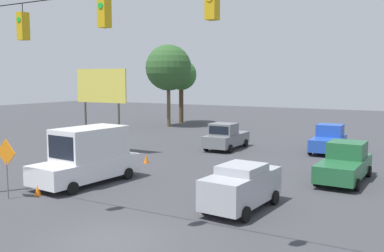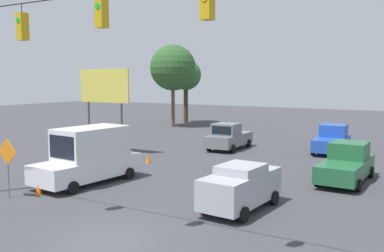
{
  "view_description": "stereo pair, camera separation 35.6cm",
  "coord_description": "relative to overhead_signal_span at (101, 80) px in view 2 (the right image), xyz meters",
  "views": [
    {
      "loc": [
        -9.67,
        11.12,
        5.64
      ],
      "look_at": [
        0.49,
        -6.74,
        3.36
      ],
      "focal_mm": 40.0,
      "sensor_mm": 36.0,
      "label": 1
    },
    {
      "loc": [
        -9.98,
        10.94,
        5.64
      ],
      "look_at": [
        0.49,
        -6.74,
        3.36
      ],
      "focal_mm": 40.0,
      "sensor_mm": 36.0,
      "label": 2
    }
  ],
  "objects": [
    {
      "name": "pickup_truck_green_oncoming_far",
      "position": [
        -5.61,
        -13.28,
        -4.6
      ],
      "size": [
        2.39,
        5.62,
        2.12
      ],
      "color": "#236038",
      "rests_on": "ground_plane"
    },
    {
      "name": "traffic_cone_fourth",
      "position": [
        6.85,
        -9.66,
        -5.3
      ],
      "size": [
        0.34,
        0.34,
        0.57
      ],
      "primitive_type": "cone",
      "color": "orange",
      "rests_on": "ground_plane"
    },
    {
      "name": "pickup_truck_grey_withflow_far",
      "position": [
        4.67,
        -19.72,
        -4.61
      ],
      "size": [
        2.35,
        5.07,
        2.12
      ],
      "color": "slate",
      "rests_on": "ground_plane"
    },
    {
      "name": "traffic_cone_third",
      "position": [
        6.73,
        -7.31,
        -5.3
      ],
      "size": [
        0.34,
        0.34,
        0.57
      ],
      "primitive_type": "cone",
      "color": "orange",
      "rests_on": "ground_plane"
    },
    {
      "name": "pickup_truck_blue_oncoming_deep",
      "position": [
        -2.85,
        -22.24,
        -4.61
      ],
      "size": [
        2.37,
        5.09,
        2.12
      ],
      "color": "#234CB2",
      "rests_on": "ground_plane"
    },
    {
      "name": "roadside_billboard",
      "position": [
        12.1,
        -13.48,
        -0.86
      ],
      "size": [
        4.7,
        0.16,
        6.37
      ],
      "color": "#4C473D",
      "rests_on": "ground_plane"
    },
    {
      "name": "work_zone_sign",
      "position": [
        7.52,
        -1.69,
        -3.59
      ],
      "size": [
        1.27,
        0.06,
        2.84
      ],
      "color": "slate",
      "rests_on": "ground_plane"
    },
    {
      "name": "traffic_cone_second",
      "position": [
        6.89,
        -4.95,
        -5.3
      ],
      "size": [
        0.34,
        0.34,
        0.57
      ],
      "primitive_type": "cone",
      "color": "orange",
      "rests_on": "ground_plane"
    },
    {
      "name": "overhead_signal_span",
      "position": [
        0.0,
        0.0,
        0.0
      ],
      "size": [
        21.09,
        0.38,
        8.97
      ],
      "color": "#939399",
      "rests_on": "ground_plane"
    },
    {
      "name": "box_truck_white_parked_shoulder",
      "position": [
        6.4,
        -5.9,
        -4.1
      ],
      "size": [
        3.0,
        6.25,
        3.02
      ],
      "color": "silver",
      "rests_on": "ground_plane"
    },
    {
      "name": "ground_plane",
      "position": [
        -0.09,
        0.01,
        -5.58
      ],
      "size": [
        140.0,
        140.0,
        0.0
      ],
      "primitive_type": "plane",
      "color": "#3D3D42"
    },
    {
      "name": "tree_horizon_left",
      "position": [
        17.45,
        -31.15,
        1.3
      ],
      "size": [
        5.35,
        5.35,
        9.58
      ],
      "color": "brown",
      "rests_on": "ground_plane"
    },
    {
      "name": "tree_horizon_right",
      "position": [
        18.39,
        -35.58,
        0.45
      ],
      "size": [
        3.89,
        3.89,
        8.07
      ],
      "color": "#4C3823",
      "rests_on": "ground_plane"
    },
    {
      "name": "traffic_cone_fifth",
      "position": [
        6.87,
        -11.89,
        -5.3
      ],
      "size": [
        0.34,
        0.34,
        0.57
      ],
      "primitive_type": "cone",
      "color": "orange",
      "rests_on": "ground_plane"
    },
    {
      "name": "sedan_silver_crossing_near",
      "position": [
        -2.71,
        -5.62,
        -4.56
      ],
      "size": [
        2.29,
        4.59,
        1.96
      ],
      "color": "#A8AAB2",
      "rests_on": "ground_plane"
    },
    {
      "name": "traffic_cone_nearest",
      "position": [
        6.74,
        -2.75,
        -5.3
      ],
      "size": [
        0.34,
        0.34,
        0.57
      ],
      "primitive_type": "cone",
      "color": "orange",
      "rests_on": "ground_plane"
    }
  ]
}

